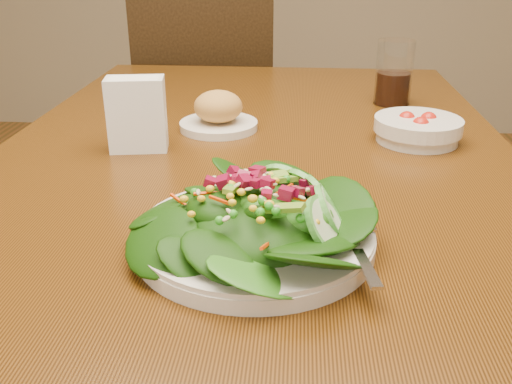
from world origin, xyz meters
TOP-DOWN VIEW (x-y plane):
  - dining_table at (0.00, 0.00)m, footprint 0.90×1.40m
  - chair_far at (-0.23, 0.93)m, footprint 0.49×0.50m
  - salad_plate at (0.04, -0.32)m, footprint 0.28×0.28m
  - bread_plate at (-0.08, 0.12)m, footprint 0.15×0.15m
  - tomato_bowl at (0.29, 0.08)m, footprint 0.15×0.15m
  - drinking_glass at (0.28, 0.33)m, footprint 0.08×0.08m
  - napkin_holder at (-0.20, -0.00)m, footprint 0.10×0.07m

SIDE VIEW (x-z plane):
  - chair_far at x=-0.23m, z-range 0.03..0.99m
  - dining_table at x=0.00m, z-range 0.27..1.02m
  - tomato_bowl at x=0.29m, z-range 0.75..0.80m
  - salad_plate at x=0.04m, z-range 0.74..0.82m
  - bread_plate at x=-0.08m, z-range 0.74..0.82m
  - drinking_glass at x=0.28m, z-range 0.74..0.88m
  - napkin_holder at x=-0.20m, z-range 0.75..0.88m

